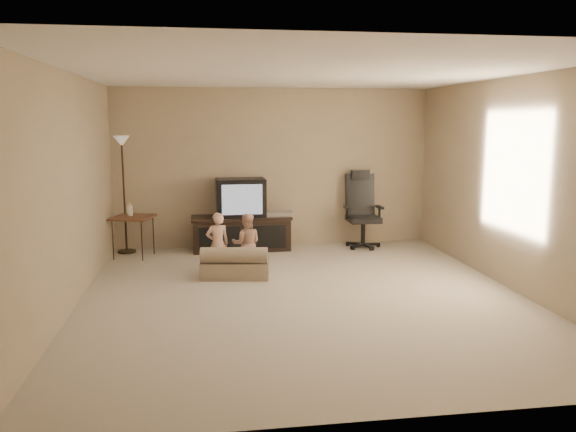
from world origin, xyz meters
The scene contains 9 objects.
floor centered at (0.00, 0.00, 0.00)m, with size 5.50×5.50×0.00m, color beige.
room_shell centered at (0.00, 0.00, 1.52)m, with size 5.50×5.50×5.50m.
tv_stand centered at (-0.54, 2.49, 0.46)m, with size 1.57×0.60×1.11m.
office_chair centered at (1.37, 2.42, 0.44)m, with size 0.59×0.60×1.21m.
side_table centered at (-2.15, 2.24, 0.59)m, with size 0.68×0.68×0.82m.
floor_lamp centered at (-2.30, 2.55, 1.29)m, with size 0.28×0.28×1.77m.
child_sofa centered at (-0.73, 0.89, 0.17)m, with size 0.92×0.60×0.42m.
toddler_left centered at (-0.94, 1.05, 0.41)m, with size 0.30×0.22×0.83m, color #D9A388.
toddler_right centered at (-0.57, 1.09, 0.40)m, with size 0.39×0.21×0.80m, color #D9A388.
Camera 1 is at (-1.08, -6.10, 1.97)m, focal length 35.00 mm.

